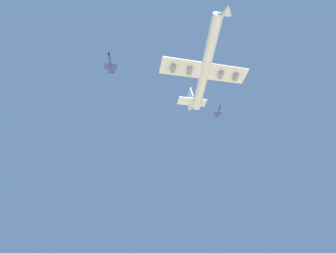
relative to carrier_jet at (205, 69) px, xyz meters
name	(u,v)px	position (x,y,z in m)	size (l,w,h in m)	color
carrier_jet	(205,69)	(0.00, 0.00, 0.00)	(63.92, 57.93, 20.69)	white
chase_jet_right_wing	(218,112)	(-68.42, -9.72, 32.35)	(13.96, 11.42, 4.00)	#38478C
chase_jet_trailing	(110,64)	(34.10, -50.51, -4.67)	(14.57, 10.21, 4.00)	#38478C
chase_jet_high_escort	(204,67)	(-12.97, -2.90, 25.03)	(11.24, 14.06, 4.00)	#999EA3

